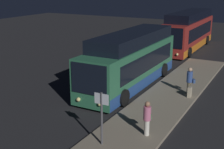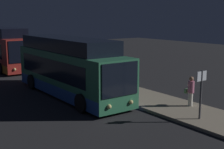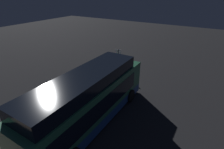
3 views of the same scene
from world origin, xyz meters
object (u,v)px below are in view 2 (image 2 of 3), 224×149
passenger_boarding (122,72)px  sign_post (201,88)px  bus_second (1,49)px  bus_lead (69,70)px  passenger_waiting (191,90)px  suitcase (129,82)px

passenger_boarding → sign_post: (8.14, -1.59, 0.57)m
passenger_boarding → bus_second: bearing=155.6°
bus_lead → passenger_waiting: bus_lead is taller
passenger_boarding → passenger_waiting: size_ratio=1.04×
bus_lead → passenger_boarding: (0.19, 4.14, -0.58)m
passenger_boarding → bus_lead: bearing=-132.9°
passenger_boarding → suitcase: bearing=-21.1°
bus_lead → suitcase: bearing=80.6°
bus_lead → passenger_waiting: (6.58, 3.93, -0.62)m
bus_second → passenger_waiting: (20.85, 3.93, -0.74)m
suitcase → sign_post: 7.90m
bus_second → passenger_boarding: size_ratio=6.86×
passenger_waiting → sign_post: bearing=-134.9°
passenger_waiting → passenger_boarding: bearing=81.5°
bus_lead → sign_post: 8.71m
bus_lead → bus_second: (-14.27, 0.00, 0.12)m
passenger_waiting → sign_post: (1.74, -1.38, 0.61)m
bus_lead → bus_second: bus_second is taller
sign_post → suitcase: bearing=166.9°
bus_lead → suitcase: size_ratio=12.35×
suitcase → bus_second: bearing=-163.9°
bus_lead → bus_second: size_ratio=0.90×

